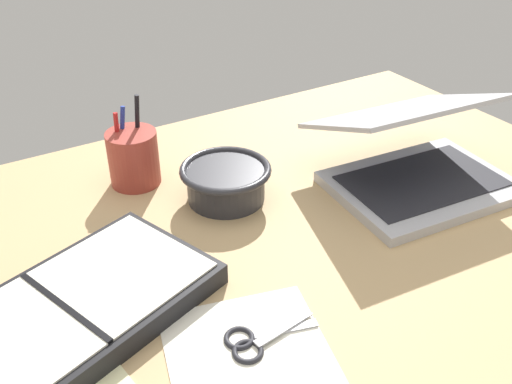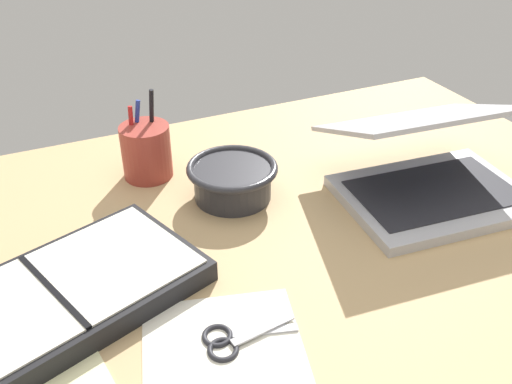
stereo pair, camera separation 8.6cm
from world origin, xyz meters
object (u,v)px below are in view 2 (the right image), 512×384
object	(u,v)px
bowl	(232,179)
laptop	(429,169)
pen_cup	(146,151)
planner	(55,300)
scissors	(230,340)

from	to	relation	value
bowl	laptop	bearing A→B (deg)	-22.73
bowl	pen_cup	world-z (taller)	pen_cup
laptop	planner	size ratio (longest dim) A/B	0.77
bowl	planner	bearing A→B (deg)	-153.36
pen_cup	scissors	world-z (taller)	pen_cup
bowl	pen_cup	distance (cm)	17.36
bowl	scissors	world-z (taller)	bowl
bowl	scissors	bearing A→B (deg)	-113.08
laptop	planner	bearing A→B (deg)	-172.37
laptop	bowl	distance (cm)	33.35
planner	scissors	distance (cm)	23.70
laptop	pen_cup	xyz separation A→B (cm)	(-41.92, 26.06, 0.08)
laptop	bowl	bearing A→B (deg)	162.17
bowl	scissors	xyz separation A→B (cm)	(-12.98, -30.47, -3.16)
planner	scissors	size ratio (longest dim) A/B	3.54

